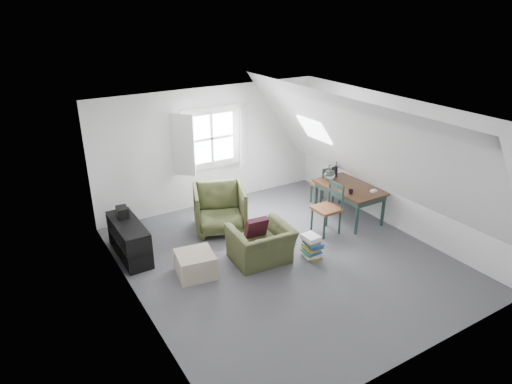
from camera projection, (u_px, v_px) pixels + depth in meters
floor at (285, 259)px, 7.82m from camera, size 5.50×5.50×0.00m
ceiling at (289, 115)px, 6.83m from camera, size 5.50×5.50×0.00m
wall_back at (211, 147)px, 9.48m from camera, size 5.00×0.00×5.00m
wall_front at (425, 273)px, 5.17m from camera, size 5.00×0.00×5.00m
wall_left at (134, 230)px, 6.13m from camera, size 0.00×5.50×5.50m
wall_right at (396, 164)px, 8.52m from camera, size 0.00×5.50×5.50m
slope_left at (197, 180)px, 6.38m from camera, size 3.19×5.50×4.48m
slope_right at (361, 145)px, 7.86m from camera, size 3.19×5.50×4.48m
dormer_window at (212, 139)px, 9.35m from camera, size 1.71×0.35×1.30m
skylight at (314, 130)px, 8.89m from camera, size 0.35×0.75×0.47m
armchair_near at (261, 261)px, 7.76m from camera, size 1.04×0.92×0.63m
armchair_far at (220, 229)px, 8.81m from camera, size 1.22×1.23×0.88m
throw_pillow at (256, 228)px, 7.66m from camera, size 0.39×0.25×0.39m
ottoman at (195, 264)px, 7.30m from camera, size 0.66×0.66×0.39m
dining_table at (349, 191)px, 9.04m from camera, size 0.82×1.37×0.69m
demijohn at (330, 175)px, 9.23m from camera, size 0.23×0.23×0.32m
vase_twigs at (336, 171)px, 9.43m from camera, size 0.07×0.08×0.58m
cup at (351, 194)px, 8.65m from camera, size 0.10×0.10×0.09m
paper_box at (374, 191)px, 8.74m from camera, size 0.12×0.09×0.04m
dining_chair_far at (324, 184)px, 9.72m from camera, size 0.41×0.41×0.88m
dining_chair_near at (328, 207)px, 8.52m from camera, size 0.46×0.46×0.98m
media_shelf at (130, 242)px, 7.77m from camera, size 0.41×1.24×0.64m
electronics_box at (122, 213)px, 7.83m from camera, size 0.20×0.27×0.20m
magazine_stack at (312, 247)px, 7.78m from camera, size 0.31×0.37×0.42m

